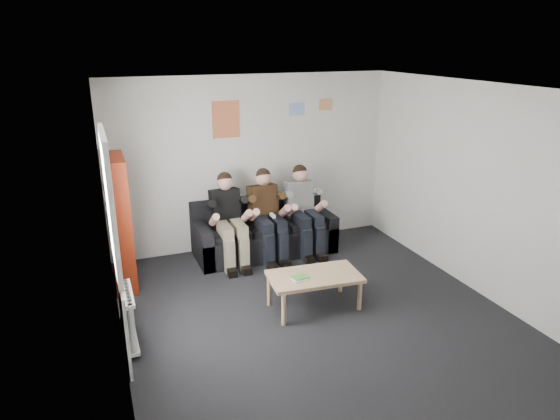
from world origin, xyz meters
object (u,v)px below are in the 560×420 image
(person_left, at_px, (229,221))
(sofa, at_px, (264,234))
(person_right, at_px, (304,211))
(coffee_table, at_px, (314,279))
(bookshelf, at_px, (120,223))
(person_middle, at_px, (268,216))

(person_left, bearing_deg, sofa, 14.56)
(person_right, bearing_deg, sofa, 164.05)
(coffee_table, height_order, person_left, person_left)
(person_left, relative_size, person_right, 1.00)
(sofa, distance_m, coffee_table, 1.87)
(sofa, relative_size, coffee_table, 1.92)
(bookshelf, relative_size, coffee_table, 1.60)
(sofa, xyz_separation_m, bookshelf, (-2.13, -0.37, 0.60))
(coffee_table, relative_size, person_middle, 0.82)
(person_middle, distance_m, person_right, 0.60)
(person_right, bearing_deg, bookshelf, -173.93)
(bookshelf, height_order, person_middle, bookshelf)
(sofa, distance_m, person_right, 0.73)
(coffee_table, bearing_deg, person_left, 110.07)
(coffee_table, relative_size, person_left, 0.82)
(person_left, bearing_deg, coffee_table, -73.89)
(coffee_table, height_order, person_right, person_right)
(bookshelf, bearing_deg, person_right, 3.87)
(bookshelf, bearing_deg, coffee_table, -34.67)
(sofa, distance_m, person_middle, 0.42)
(coffee_table, bearing_deg, person_right, 70.53)
(sofa, bearing_deg, bookshelf, -170.23)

